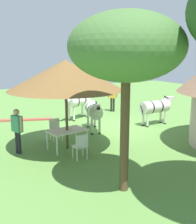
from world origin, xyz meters
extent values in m
plane|color=#5D8D41|center=(0.00, 0.00, 0.00)|extent=(36.00, 36.00, 0.00)
cylinder|color=brown|center=(3.06, 1.88, 1.13)|extent=(0.10, 0.10, 2.26)
cone|color=brown|center=(3.06, 1.88, 2.80)|extent=(4.20, 4.20, 1.09)
cube|color=silver|center=(3.06, 1.88, 0.72)|extent=(1.55, 1.09, 0.04)
cylinder|color=silver|center=(2.36, 2.14, 0.35)|extent=(0.06, 0.06, 0.70)
cylinder|color=silver|center=(3.64, 2.35, 0.35)|extent=(0.06, 0.06, 0.70)
cylinder|color=silver|center=(2.48, 1.40, 0.35)|extent=(0.06, 0.06, 0.70)
cylinder|color=silver|center=(3.76, 1.61, 0.35)|extent=(0.06, 0.06, 0.70)
cube|color=silver|center=(3.06, 3.04, 0.45)|extent=(0.44, 0.42, 0.04)
cube|color=silver|center=(3.06, 3.23, 0.68)|extent=(0.44, 0.04, 0.45)
cylinder|color=silver|center=(3.25, 2.86, 0.23)|extent=(0.04, 0.04, 0.45)
cylinder|color=silver|center=(2.87, 2.86, 0.23)|extent=(0.04, 0.04, 0.45)
cylinder|color=silver|center=(3.25, 3.22, 0.23)|extent=(0.04, 0.04, 0.45)
cylinder|color=silver|center=(2.87, 3.22, 0.23)|extent=(0.04, 0.04, 0.45)
cube|color=white|center=(3.08, 0.72, 0.45)|extent=(0.45, 0.43, 0.04)
cube|color=white|center=(3.09, 0.53, 0.68)|extent=(0.44, 0.05, 0.45)
cylinder|color=white|center=(2.89, 0.89, 0.23)|extent=(0.04, 0.04, 0.45)
cylinder|color=white|center=(3.27, 0.90, 0.23)|extent=(0.04, 0.04, 0.45)
cylinder|color=white|center=(2.90, 0.53, 0.23)|extent=(0.04, 0.04, 0.45)
cylinder|color=white|center=(3.28, 0.54, 0.23)|extent=(0.04, 0.04, 0.45)
cylinder|color=black|center=(4.79, 1.58, 0.41)|extent=(0.12, 0.12, 0.82)
cylinder|color=black|center=(4.84, 1.44, 0.41)|extent=(0.12, 0.12, 0.82)
cube|color=#3B8A69|center=(4.81, 1.51, 1.11)|extent=(0.35, 0.49, 0.58)
cylinder|color=tan|center=(4.72, 1.74, 1.13)|extent=(0.09, 0.09, 0.55)
cylinder|color=tan|center=(4.91, 1.27, 1.13)|extent=(0.09, 0.09, 0.55)
sphere|color=tan|center=(4.81, 1.51, 1.53)|extent=(0.22, 0.22, 0.22)
cylinder|color=black|center=(-2.10, -3.15, 0.43)|extent=(0.12, 0.12, 0.85)
cylinder|color=black|center=(-1.99, -3.25, 0.43)|extent=(0.12, 0.12, 0.85)
cube|color=gold|center=(-2.05, -3.20, 1.15)|extent=(0.49, 0.46, 0.60)
cylinder|color=#947457|center=(-2.24, -3.03, 1.17)|extent=(0.09, 0.09, 0.57)
cylinder|color=#947457|center=(-1.85, -3.37, 1.17)|extent=(0.09, 0.09, 0.57)
sphere|color=#947457|center=(-2.05, -3.20, 1.59)|extent=(0.23, 0.23, 0.23)
cylinder|color=silver|center=(-2.19, 0.65, 0.94)|extent=(1.58, 0.67, 0.61)
cylinder|color=black|center=(-1.88, 0.67, 0.94)|extent=(0.11, 0.62, 0.62)
cylinder|color=black|center=(-2.47, 0.64, 0.94)|extent=(0.11, 0.62, 0.62)
cylinder|color=silver|center=(-2.97, 0.62, 1.12)|extent=(0.54, 0.30, 0.48)
cube|color=silver|center=(-3.25, 0.61, 1.28)|extent=(0.41, 0.20, 0.20)
cube|color=black|center=(-3.43, 0.60, 1.25)|extent=(0.12, 0.12, 0.12)
cube|color=black|center=(-2.97, 0.62, 1.32)|extent=(0.37, 0.05, 0.28)
cylinder|color=silver|center=(-2.78, 0.46, 0.36)|extent=(0.11, 0.11, 0.71)
cylinder|color=black|center=(-2.78, 0.46, 0.03)|extent=(0.13, 0.13, 0.06)
cylinder|color=silver|center=(-2.79, 0.80, 0.36)|extent=(0.11, 0.11, 0.71)
cylinder|color=black|center=(-2.79, 0.80, 0.03)|extent=(0.13, 0.13, 0.06)
cylinder|color=silver|center=(-1.60, 0.51, 0.36)|extent=(0.11, 0.11, 0.71)
cylinder|color=black|center=(-1.60, 0.51, 0.03)|extent=(0.13, 0.13, 0.06)
cylinder|color=silver|center=(-1.61, 0.84, 0.36)|extent=(0.11, 0.11, 0.71)
cylinder|color=black|center=(-1.61, 0.84, 0.03)|extent=(0.13, 0.13, 0.06)
cylinder|color=black|center=(-1.37, 0.69, 0.84)|extent=(0.24, 0.06, 0.53)
cylinder|color=silver|center=(1.01, 0.11, 1.01)|extent=(1.12, 1.76, 0.64)
cylinder|color=black|center=(0.91, -0.20, 1.01)|extent=(0.64, 0.28, 0.65)
cylinder|color=black|center=(1.11, 0.39, 1.01)|extent=(0.64, 0.28, 0.65)
cylinder|color=silver|center=(1.27, 0.89, 1.19)|extent=(0.44, 0.60, 0.49)
cube|color=silver|center=(1.36, 1.15, 1.35)|extent=(0.30, 0.44, 0.20)
cube|color=black|center=(1.42, 1.32, 1.32)|extent=(0.15, 0.15, 0.12)
cube|color=black|center=(1.27, 0.89, 1.39)|extent=(0.15, 0.36, 0.28)
cylinder|color=silver|center=(1.05, 0.75, 0.39)|extent=(0.11, 0.11, 0.77)
cylinder|color=black|center=(1.05, 0.75, 0.03)|extent=(0.13, 0.13, 0.06)
cylinder|color=silver|center=(1.38, 0.64, 0.39)|extent=(0.11, 0.11, 0.77)
cylinder|color=black|center=(1.38, 0.64, 0.03)|extent=(0.13, 0.13, 0.06)
cylinder|color=silver|center=(0.65, -0.43, 0.39)|extent=(0.11, 0.11, 0.77)
cylinder|color=black|center=(0.65, -0.43, 0.03)|extent=(0.13, 0.13, 0.06)
cylinder|color=silver|center=(0.98, -0.54, 0.39)|extent=(0.11, 0.11, 0.77)
cylinder|color=black|center=(0.98, -0.54, 0.03)|extent=(0.13, 0.13, 0.06)
cylinder|color=black|center=(0.74, -0.72, 0.91)|extent=(0.12, 0.24, 0.53)
cylinder|color=silver|center=(0.66, -2.42, 1.04)|extent=(1.64, 1.24, 0.63)
cylinder|color=black|center=(0.39, -2.56, 1.04)|extent=(0.36, 0.61, 0.64)
cylinder|color=black|center=(0.91, -2.30, 1.04)|extent=(0.36, 0.61, 0.64)
cylinder|color=silver|center=(1.34, -2.08, 1.22)|extent=(0.60, 0.49, 0.49)
cube|color=silver|center=(1.59, -1.96, 1.38)|extent=(0.44, 0.34, 0.20)
cube|color=black|center=(1.75, -1.88, 1.35)|extent=(0.16, 0.16, 0.12)
cube|color=black|center=(1.34, -2.08, 1.42)|extent=(0.35, 0.20, 0.28)
cylinder|color=silver|center=(1.10, -2.01, 0.40)|extent=(0.11, 0.11, 0.81)
cylinder|color=black|center=(1.10, -2.01, 0.03)|extent=(0.13, 0.13, 0.06)
cylinder|color=silver|center=(1.26, -2.32, 0.40)|extent=(0.11, 0.11, 0.81)
cylinder|color=black|center=(1.26, -2.32, 0.03)|extent=(0.13, 0.13, 0.06)
cylinder|color=silver|center=(0.07, -2.52, 0.40)|extent=(0.11, 0.11, 0.81)
cylinder|color=black|center=(0.07, -2.52, 0.03)|extent=(0.13, 0.13, 0.06)
cylinder|color=silver|center=(0.22, -2.83, 0.40)|extent=(0.11, 0.11, 0.81)
cylinder|color=black|center=(0.22, -2.83, 0.03)|extent=(0.13, 0.13, 0.06)
cylinder|color=black|center=(-0.07, -2.78, 0.94)|extent=(0.23, 0.15, 0.53)
cylinder|color=brown|center=(2.96, 5.58, 1.46)|extent=(0.23, 0.23, 2.93)
ellipsoid|color=#487337|center=(2.96, 5.58, 3.71)|extent=(2.83, 2.83, 1.70)
cube|color=#A64A3C|center=(3.36, -3.42, 0.04)|extent=(2.76, 1.28, 0.08)
camera|label=1|loc=(6.71, 11.10, 3.53)|focal=43.46mm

